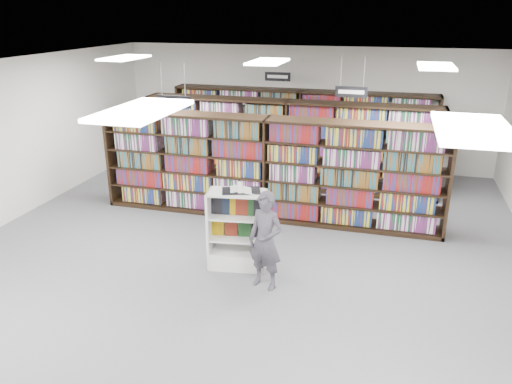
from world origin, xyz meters
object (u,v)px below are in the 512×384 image
(bookshelf_row_near, at_px, (267,169))
(shopper, at_px, (266,241))
(endcap_display, at_px, (238,240))
(open_book, at_px, (241,189))

(bookshelf_row_near, relative_size, shopper, 4.48)
(endcap_display, distance_m, open_book, 0.91)
(open_book, xyz_separation_m, shopper, (0.56, -0.55, -0.59))
(endcap_display, xyz_separation_m, open_book, (0.05, 0.01, 0.90))
(open_book, bearing_deg, bookshelf_row_near, 74.18)
(bookshelf_row_near, distance_m, shopper, 2.79)
(open_book, height_order, shopper, shopper)
(bookshelf_row_near, height_order, endcap_display, bookshelf_row_near)
(endcap_display, bearing_deg, shopper, -49.21)
(bookshelf_row_near, bearing_deg, shopper, -76.12)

